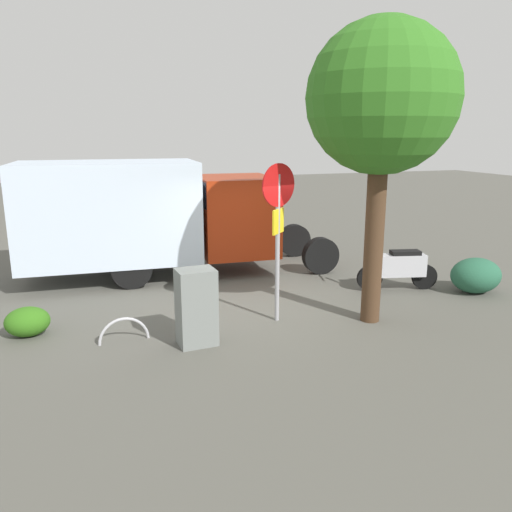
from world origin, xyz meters
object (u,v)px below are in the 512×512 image
Objects in this scene: stop_sign at (278,218)px; utility_cabinet at (196,307)px; bike_rack_hoop at (124,341)px; motorcycle at (399,267)px; street_tree at (382,101)px; box_truck_near at (153,212)px.

stop_sign reaches higher than utility_cabinet.
stop_sign is at bearing -160.45° from utility_cabinet.
utility_cabinet reaches higher than bike_rack_hoop.
utility_cabinet is (1.64, 0.58, -1.28)m from stop_sign.
utility_cabinet is (4.88, 1.48, 0.12)m from motorcycle.
street_tree is 6.20× the size of bike_rack_hoop.
motorcycle is at bearing -170.68° from bike_rack_hoop.
box_truck_near reaches higher than motorcycle.
stop_sign is (3.24, 0.89, 1.40)m from motorcycle.
bike_rack_hoop is (6.02, 0.99, -0.52)m from motorcycle.
motorcycle is 4.03m from street_tree.
motorcycle is 5.10m from utility_cabinet.
stop_sign is 2.26× the size of utility_cabinet.
street_tree is 4.13× the size of utility_cabinet.
box_truck_near reaches higher than bike_rack_hoop.
utility_cabinet is 1.39m from bike_rack_hoop.
bike_rack_hoop is at bearing -5.98° from street_tree.
bike_rack_hoop is (4.41, -0.46, -3.92)m from street_tree.
street_tree is at bearing 55.92° from motorcycle.
motorcycle is at bearing -27.69° from box_truck_near.
bike_rack_hoop is at bearing -23.28° from utility_cabinet.
box_truck_near is 2.60× the size of stop_sign.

